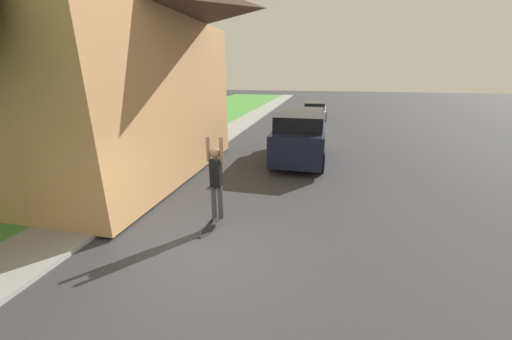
{
  "coord_description": "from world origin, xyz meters",
  "views": [
    {
      "loc": [
        2.27,
        -4.62,
        3.67
      ],
      "look_at": [
        0.54,
        2.92,
        1.03
      ],
      "focal_mm": 20.0,
      "sensor_mm": 36.0,
      "label": 1
    }
  ],
  "objects_px": {
    "skateboard": "(210,227)",
    "fire_hydrant": "(99,194)",
    "skateboarder": "(216,178)",
    "suv_parked": "(300,135)",
    "car_down_street": "(315,111)"
  },
  "relations": [
    {
      "from": "skateboard",
      "to": "fire_hydrant",
      "type": "relative_size",
      "value": 1.13
    },
    {
      "from": "skateboard",
      "to": "skateboarder",
      "type": "bearing_deg",
      "value": 58.0
    },
    {
      "from": "suv_parked",
      "to": "fire_hydrant",
      "type": "height_order",
      "value": "suv_parked"
    },
    {
      "from": "suv_parked",
      "to": "skateboard",
      "type": "distance_m",
      "value": 6.89
    },
    {
      "from": "skateboard",
      "to": "car_down_street",
      "type": "bearing_deg",
      "value": 84.44
    },
    {
      "from": "fire_hydrant",
      "to": "suv_parked",
      "type": "bearing_deg",
      "value": 50.11
    },
    {
      "from": "skateboarder",
      "to": "fire_hydrant",
      "type": "relative_size",
      "value": 3.09
    },
    {
      "from": "car_down_street",
      "to": "skateboard",
      "type": "distance_m",
      "value": 19.34
    },
    {
      "from": "skateboarder",
      "to": "skateboard",
      "type": "distance_m",
      "value": 1.26
    },
    {
      "from": "suv_parked",
      "to": "car_down_street",
      "type": "distance_m",
      "value": 12.63
    },
    {
      "from": "skateboarder",
      "to": "car_down_street",
      "type": "bearing_deg",
      "value": 84.79
    },
    {
      "from": "suv_parked",
      "to": "car_down_street",
      "type": "relative_size",
      "value": 1.11
    },
    {
      "from": "suv_parked",
      "to": "skateboarder",
      "type": "xyz_separation_m",
      "value": [
        -1.48,
        -6.4,
        0.22
      ]
    },
    {
      "from": "car_down_street",
      "to": "skateboarder",
      "type": "bearing_deg",
      "value": -95.21
    },
    {
      "from": "suv_parked",
      "to": "skateboarder",
      "type": "relative_size",
      "value": 2.41
    }
  ]
}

